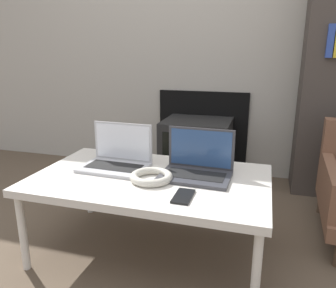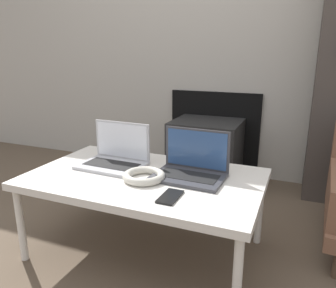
{
  "view_description": "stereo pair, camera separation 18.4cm",
  "coord_description": "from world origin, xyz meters",
  "px_view_note": "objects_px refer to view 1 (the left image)",
  "views": [
    {
      "loc": [
        0.51,
        -1.05,
        1.0
      ],
      "look_at": [
        0.0,
        0.65,
        0.5
      ],
      "focal_mm": 35.0,
      "sensor_mm": 36.0,
      "label": 1
    },
    {
      "loc": [
        0.68,
        -0.99,
        1.0
      ],
      "look_at": [
        0.0,
        0.65,
        0.5
      ],
      "focal_mm": 35.0,
      "sensor_mm": 36.0,
      "label": 2
    }
  ],
  "objects_px": {
    "headphones": "(151,177)",
    "phone": "(183,196)",
    "laptop_left": "(117,158)",
    "laptop_right": "(197,166)",
    "tv": "(196,151)"
  },
  "relations": [
    {
      "from": "phone",
      "to": "laptop_right",
      "type": "bearing_deg",
      "value": 89.48
    },
    {
      "from": "laptop_left",
      "to": "headphones",
      "type": "relative_size",
      "value": 1.69
    },
    {
      "from": "headphones",
      "to": "phone",
      "type": "distance_m",
      "value": 0.23
    },
    {
      "from": "laptop_left",
      "to": "tv",
      "type": "xyz_separation_m",
      "value": [
        0.23,
        0.95,
        -0.22
      ]
    },
    {
      "from": "laptop_left",
      "to": "phone",
      "type": "xyz_separation_m",
      "value": [
        0.42,
        -0.27,
        -0.04
      ]
    },
    {
      "from": "headphones",
      "to": "phone",
      "type": "height_order",
      "value": "headphones"
    },
    {
      "from": "headphones",
      "to": "laptop_left",
      "type": "bearing_deg",
      "value": 150.82
    },
    {
      "from": "laptop_right",
      "to": "phone",
      "type": "bearing_deg",
      "value": -88.54
    },
    {
      "from": "headphones",
      "to": "tv",
      "type": "xyz_separation_m",
      "value": [
        -0.01,
        1.08,
        -0.19
      ]
    },
    {
      "from": "laptop_right",
      "to": "tv",
      "type": "height_order",
      "value": "laptop_right"
    },
    {
      "from": "laptop_right",
      "to": "headphones",
      "type": "bearing_deg",
      "value": -143.68
    },
    {
      "from": "tv",
      "to": "headphones",
      "type": "bearing_deg",
      "value": -89.66
    },
    {
      "from": "laptop_right",
      "to": "phone",
      "type": "distance_m",
      "value": 0.27
    },
    {
      "from": "headphones",
      "to": "tv",
      "type": "distance_m",
      "value": 1.1
    },
    {
      "from": "laptop_right",
      "to": "headphones",
      "type": "xyz_separation_m",
      "value": [
        -0.19,
        -0.13,
        -0.03
      ]
    }
  ]
}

